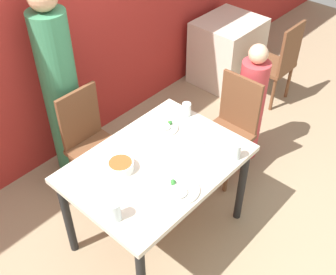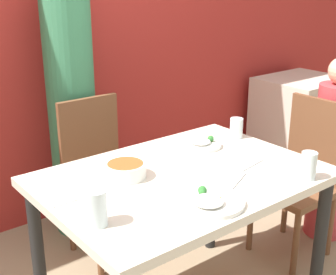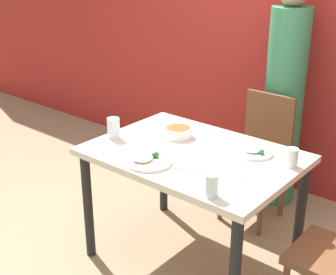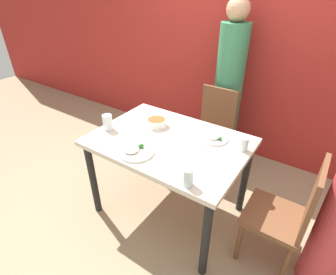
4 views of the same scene
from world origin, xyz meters
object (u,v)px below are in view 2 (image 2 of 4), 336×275
Objects in this scene: person_adult at (72,108)px; glass_water_tall at (96,208)px; person_child at (332,156)px; chair_child_spot at (302,175)px; chair_adult_spot at (101,174)px; bowl_curry at (126,170)px; plate_rice_adult at (210,201)px.

glass_water_tall is (-0.55, -1.24, 0.02)m from person_adult.
chair_child_spot is at bearing 180.00° from person_child.
chair_adult_spot is at bearing 59.40° from glass_water_tall.
chair_child_spot is at bearing -48.77° from person_adult.
bowl_curry is at bearing -94.46° from chair_child_spot.
chair_adult_spot is at bearing -128.76° from chair_child_spot.
bowl_curry is at bearing 42.13° from glass_water_tall.
person_child reaches higher than chair_child_spot.
glass_water_tall is at bearing 161.43° from plate_rice_adult.
chair_adult_spot is 6.97× the size of glass_water_tall.
chair_child_spot reaches higher than glass_water_tall.
bowl_curry is at bearing -104.19° from person_adult.
plate_rice_adult is at bearing -97.18° from chair_adult_spot.
chair_adult_spot is 0.81× the size of person_child.
chair_adult_spot is at bearing 82.82° from plate_rice_adult.
person_child is (1.21, -0.74, 0.04)m from chair_adult_spot.
bowl_curry is (-0.24, -0.96, -0.02)m from person_adult.
chair_adult_spot is 1.42m from person_child.
bowl_curry reaches higher than plate_rice_adult.
chair_adult_spot is 0.46m from person_adult.
bowl_curry is 1.33× the size of glass_water_tall.
person_adult is 1.38m from plate_rice_adult.
person_child reaches higher than chair_adult_spot.
glass_water_tall is at bearing -120.60° from chair_adult_spot.
bowl_curry is at bearing 104.80° from plate_rice_adult.
chair_child_spot is 1.44m from person_adult.
person_child is (0.29, -0.00, 0.04)m from chair_child_spot.
bowl_curry is 0.41m from glass_water_tall.
person_adult is (-0.00, 0.31, 0.33)m from chair_adult_spot.
plate_rice_adult is at bearing -75.20° from bowl_curry.
person_child is at bearing -3.58° from bowl_curry.
glass_water_tall is at bearing -174.03° from person_child.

